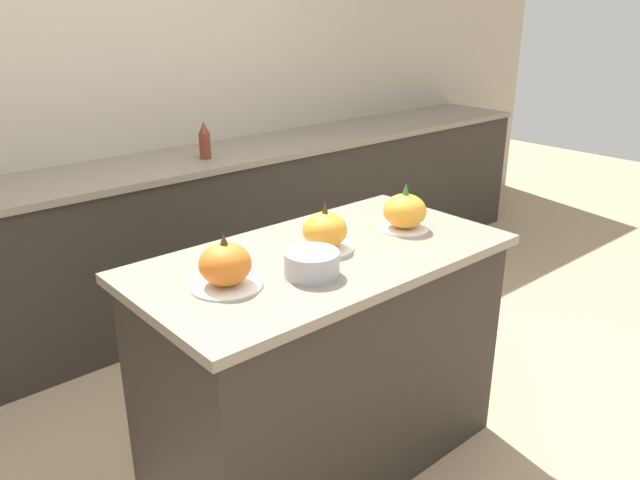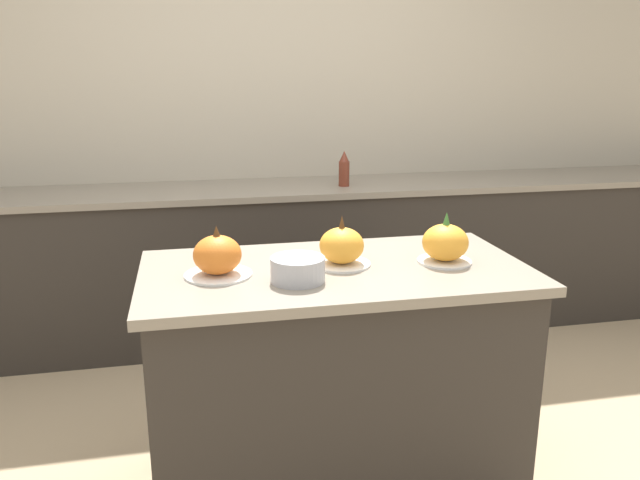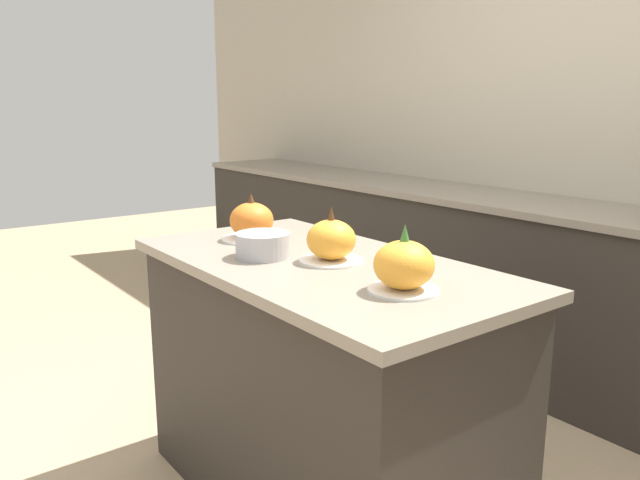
{
  "view_description": "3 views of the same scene",
  "coord_description": "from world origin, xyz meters",
  "px_view_note": "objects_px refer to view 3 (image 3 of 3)",
  "views": [
    {
      "loc": [
        -1.35,
        -1.52,
        1.71
      ],
      "look_at": [
        0.01,
        0.03,
        0.92
      ],
      "focal_mm": 35.0,
      "sensor_mm": 36.0,
      "label": 1
    },
    {
      "loc": [
        -0.49,
        -2.04,
        1.55
      ],
      "look_at": [
        -0.05,
        0.02,
        0.98
      ],
      "focal_mm": 35.0,
      "sensor_mm": 36.0,
      "label": 2
    },
    {
      "loc": [
        1.56,
        -1.18,
        1.38
      ],
      "look_at": [
        -0.06,
        0.04,
        0.93
      ],
      "focal_mm": 35.0,
      "sensor_mm": 36.0,
      "label": 3
    }
  ],
  "objects_px": {
    "pumpkin_cake_center": "(331,241)",
    "mixing_bowl": "(263,245)",
    "pumpkin_cake_right": "(404,266)",
    "pumpkin_cake_left": "(252,222)"
  },
  "relations": [
    {
      "from": "pumpkin_cake_left",
      "to": "mixing_bowl",
      "type": "bearing_deg",
      "value": -23.72
    },
    {
      "from": "pumpkin_cake_right",
      "to": "pumpkin_cake_center",
      "type": "bearing_deg",
      "value": 173.21
    },
    {
      "from": "pumpkin_cake_center",
      "to": "mixing_bowl",
      "type": "height_order",
      "value": "pumpkin_cake_center"
    },
    {
      "from": "pumpkin_cake_center",
      "to": "pumpkin_cake_right",
      "type": "distance_m",
      "value": 0.38
    },
    {
      "from": "pumpkin_cake_center",
      "to": "mixing_bowl",
      "type": "xyz_separation_m",
      "value": [
        -0.18,
        -0.14,
        -0.03
      ]
    },
    {
      "from": "pumpkin_cake_center",
      "to": "pumpkin_cake_right",
      "type": "bearing_deg",
      "value": -6.79
    },
    {
      "from": "pumpkin_cake_right",
      "to": "mixing_bowl",
      "type": "relative_size",
      "value": 1.09
    },
    {
      "from": "pumpkin_cake_left",
      "to": "pumpkin_cake_center",
      "type": "bearing_deg",
      "value": 4.14
    },
    {
      "from": "pumpkin_cake_left",
      "to": "mixing_bowl",
      "type": "xyz_separation_m",
      "value": [
        0.25,
        -0.11,
        -0.03
      ]
    },
    {
      "from": "mixing_bowl",
      "to": "pumpkin_cake_right",
      "type": "bearing_deg",
      "value": 10.08
    }
  ]
}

